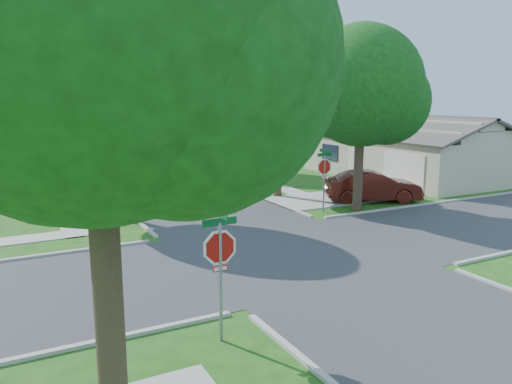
{
  "coord_description": "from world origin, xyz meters",
  "views": [
    {
      "loc": [
        -8.79,
        -14.16,
        5.31
      ],
      "look_at": [
        0.32,
        3.19,
        1.6
      ],
      "focal_mm": 35.0,
      "sensor_mm": 36.0,
      "label": 1
    }
  ],
  "objects_px": {
    "stop_sign_sw": "(220,253)",
    "tree_sw_corner": "(97,26)",
    "tree_e_far": "(148,91)",
    "tree_w_near": "(95,79)",
    "tree_w_mid": "(61,79)",
    "stop_sign_ne": "(324,169)",
    "tree_e_near": "(279,91)",
    "tree_ne_corner": "(362,91)",
    "tree_e_mid": "(197,85)",
    "car_curb_west": "(84,147)",
    "car_driveway": "(372,186)",
    "tree_w_far": "(43,95)",
    "house_ne_near": "(406,154)",
    "car_curb_east": "(150,153)",
    "house_ne_far": "(275,136)"
  },
  "relations": [
    {
      "from": "stop_sign_sw",
      "to": "house_ne_near",
      "type": "height_order",
      "value": "house_ne_near"
    },
    {
      "from": "tree_e_near",
      "to": "car_curb_west",
      "type": "bearing_deg",
      "value": 102.54
    },
    {
      "from": "tree_e_mid",
      "to": "tree_ne_corner",
      "type": "distance_m",
      "value": 16.89
    },
    {
      "from": "car_curb_west",
      "to": "tree_e_far",
      "type": "bearing_deg",
      "value": 164.25
    },
    {
      "from": "tree_e_near",
      "to": "car_curb_east",
      "type": "xyz_separation_m",
      "value": [
        -1.94,
        18.24,
        -4.94
      ]
    },
    {
      "from": "stop_sign_ne",
      "to": "tree_e_near",
      "type": "height_order",
      "value": "tree_e_near"
    },
    {
      "from": "tree_sw_corner",
      "to": "house_ne_far",
      "type": "xyz_separation_m",
      "value": [
        23.43,
        35.99,
        -4.75
      ]
    },
    {
      "from": "stop_sign_ne",
      "to": "car_curb_west",
      "type": "bearing_deg",
      "value": 100.76
    },
    {
      "from": "stop_sign_ne",
      "to": "tree_w_far",
      "type": "distance_m",
      "value": 30.96
    },
    {
      "from": "house_ne_far",
      "to": "car_driveway",
      "type": "distance_m",
      "value": 24.72
    },
    {
      "from": "stop_sign_ne",
      "to": "car_curb_east",
      "type": "distance_m",
      "value": 22.67
    },
    {
      "from": "stop_sign_ne",
      "to": "car_driveway",
      "type": "distance_m",
      "value": 3.92
    },
    {
      "from": "tree_w_near",
      "to": "car_driveway",
      "type": "distance_m",
      "value": 14.46
    },
    {
      "from": "tree_e_near",
      "to": "tree_w_far",
      "type": "bearing_deg",
      "value": 110.61
    },
    {
      "from": "tree_e_near",
      "to": "tree_w_near",
      "type": "bearing_deg",
      "value": 180.0
    },
    {
      "from": "tree_w_mid",
      "to": "car_curb_east",
      "type": "relative_size",
      "value": 2.3
    },
    {
      "from": "house_ne_near",
      "to": "car_curb_west",
      "type": "xyz_separation_m",
      "value": [
        -17.19,
        24.76,
        -0.83
      ]
    },
    {
      "from": "tree_e_near",
      "to": "car_curb_east",
      "type": "height_order",
      "value": "tree_e_near"
    },
    {
      "from": "tree_e_mid",
      "to": "tree_w_near",
      "type": "bearing_deg",
      "value": -128.08
    },
    {
      "from": "stop_sign_sw",
      "to": "tree_w_mid",
      "type": "xyz_separation_m",
      "value": [
        0.06,
        25.71,
        4.46
      ]
    },
    {
      "from": "stop_sign_sw",
      "to": "tree_e_near",
      "type": "xyz_separation_m",
      "value": [
        9.45,
        13.71,
        3.61
      ]
    },
    {
      "from": "stop_sign_sw",
      "to": "tree_w_near",
      "type": "xyz_separation_m",
      "value": [
        0.06,
        13.71,
        4.08
      ]
    },
    {
      "from": "tree_e_far",
      "to": "stop_sign_ne",
      "type": "bearing_deg",
      "value": -90.1
    },
    {
      "from": "tree_e_far",
      "to": "tree_w_near",
      "type": "distance_m",
      "value": 26.71
    },
    {
      "from": "car_curb_west",
      "to": "tree_sw_corner",
      "type": "bearing_deg",
      "value": 82.3
    },
    {
      "from": "car_curb_east",
      "to": "tree_w_far",
      "type": "bearing_deg",
      "value": 140.05
    },
    {
      "from": "tree_w_near",
      "to": "car_curb_west",
      "type": "relative_size",
      "value": 1.89
    },
    {
      "from": "stop_sign_sw",
      "to": "tree_sw_corner",
      "type": "relative_size",
      "value": 0.31
    },
    {
      "from": "stop_sign_ne",
      "to": "house_ne_near",
      "type": "relative_size",
      "value": 0.22
    },
    {
      "from": "stop_sign_sw",
      "to": "tree_e_far",
      "type": "bearing_deg",
      "value": 76.27
    },
    {
      "from": "tree_w_near",
      "to": "tree_w_mid",
      "type": "height_order",
      "value": "tree_w_mid"
    },
    {
      "from": "tree_w_far",
      "to": "car_curb_west",
      "type": "height_order",
      "value": "tree_w_far"
    },
    {
      "from": "tree_e_near",
      "to": "tree_w_mid",
      "type": "xyz_separation_m",
      "value": [
        -9.39,
        12.0,
        0.85
      ]
    },
    {
      "from": "tree_e_far",
      "to": "tree_sw_corner",
      "type": "xyz_separation_m",
      "value": [
        -12.19,
        -41.0,
        0.28
      ]
    },
    {
      "from": "tree_w_far",
      "to": "car_curb_east",
      "type": "distance_m",
      "value": 11.15
    },
    {
      "from": "tree_w_near",
      "to": "tree_sw_corner",
      "type": "xyz_separation_m",
      "value": [
        -2.79,
        -16.0,
        0.15
      ]
    },
    {
      "from": "car_curb_east",
      "to": "car_curb_west",
      "type": "height_order",
      "value": "car_curb_east"
    },
    {
      "from": "tree_e_near",
      "to": "house_ne_near",
      "type": "height_order",
      "value": "tree_e_near"
    },
    {
      "from": "tree_e_mid",
      "to": "tree_w_near",
      "type": "relative_size",
      "value": 1.03
    },
    {
      "from": "stop_sign_sw",
      "to": "tree_ne_corner",
      "type": "relative_size",
      "value": 0.34
    },
    {
      "from": "tree_w_near",
      "to": "car_curb_west",
      "type": "height_order",
      "value": "tree_w_near"
    },
    {
      "from": "tree_sw_corner",
      "to": "stop_sign_ne",
      "type": "bearing_deg",
      "value": 43.94
    },
    {
      "from": "tree_w_near",
      "to": "tree_sw_corner",
      "type": "height_order",
      "value": "tree_sw_corner"
    },
    {
      "from": "tree_e_near",
      "to": "tree_sw_corner",
      "type": "bearing_deg",
      "value": -127.3
    },
    {
      "from": "tree_e_near",
      "to": "tree_sw_corner",
      "type": "xyz_separation_m",
      "value": [
        -12.19,
        -16.0,
        0.62
      ]
    },
    {
      "from": "stop_sign_ne",
      "to": "car_curb_east",
      "type": "relative_size",
      "value": 0.72
    },
    {
      "from": "stop_sign_sw",
      "to": "tree_w_far",
      "type": "bearing_deg",
      "value": 89.93
    },
    {
      "from": "tree_e_near",
      "to": "car_curb_east",
      "type": "bearing_deg",
      "value": 96.08
    },
    {
      "from": "tree_e_mid",
      "to": "tree_e_far",
      "type": "height_order",
      "value": "tree_e_mid"
    },
    {
      "from": "tree_w_mid",
      "to": "house_ne_near",
      "type": "xyz_separation_m",
      "value": [
        20.63,
        -10.01,
        -4.97
      ]
    }
  ]
}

